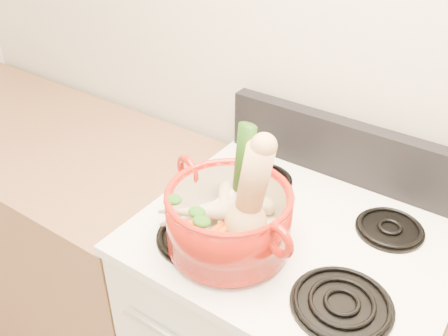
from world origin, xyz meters
The scene contains 21 objects.
wall_back centered at (0.00, 1.75, 1.30)m, with size 3.50×0.02×2.60m, color beige.
cooktop centered at (0.00, 1.40, 0.93)m, with size 0.78×0.67×0.03m, color white.
control_backsplash centered at (0.00, 1.70, 1.04)m, with size 0.76×0.05×0.18m, color black.
counter_left centered at (-1.07, 1.40, 0.45)m, with size 1.36×0.65×0.90m, color #885D40.
burner_front_left centered at (-0.19, 1.24, 0.96)m, with size 0.22×0.22×0.02m, color black.
burner_front_right centered at (0.19, 1.24, 0.96)m, with size 0.22×0.22×0.02m, color black.
burner_back_left centered at (-0.19, 1.54, 0.96)m, with size 0.17×0.17×0.02m, color black.
burner_back_right centered at (0.19, 1.54, 0.96)m, with size 0.17×0.17×0.02m, color black.
dutch_oven centered at (-0.11, 1.25, 1.04)m, with size 0.30×0.30×0.15m, color #9A150A.
pot_handle_left centered at (-0.27, 1.30, 1.09)m, with size 0.08×0.08×0.02m, color #9A150A.
pot_handle_right centered at (0.05, 1.20, 1.09)m, with size 0.08×0.08×0.02m, color #9A150A.
squash centered at (-0.07, 1.26, 1.13)m, with size 0.11×0.11×0.27m, color #E3B374, non-canonical shape.
leek centered at (-0.09, 1.27, 1.15)m, with size 0.05×0.05×0.30m, color silver.
ginger centered at (-0.11, 1.36, 1.02)m, with size 0.09×0.07×0.05m, color tan.
parsnip_0 centered at (-0.18, 1.30, 1.03)m, with size 0.05×0.05×0.24m, color beige.
parsnip_1 centered at (-0.19, 1.24, 1.03)m, with size 0.04×0.04×0.20m, color beige.
parsnip_2 centered at (-0.15, 1.28, 1.03)m, with size 0.04×0.04×0.17m, color beige.
parsnip_3 centered at (-0.20, 1.23, 1.04)m, with size 0.04×0.04×0.19m, color beige.
carrot_0 centered at (-0.13, 1.24, 1.02)m, with size 0.03×0.03×0.16m, color #DF540B.
carrot_1 centered at (-0.18, 1.22, 1.02)m, with size 0.03×0.03×0.14m, color #C24B09.
carrot_2 centered at (-0.10, 1.23, 1.03)m, with size 0.03×0.03×0.17m, color #DD580B.
Camera 1 is at (0.40, 0.50, 1.80)m, focal length 40.00 mm.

